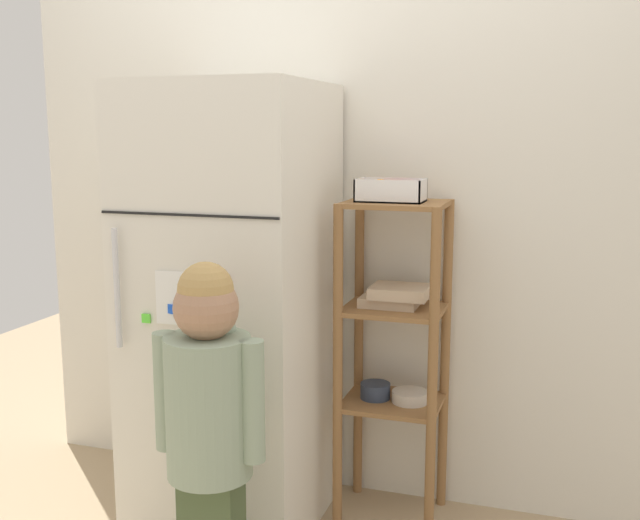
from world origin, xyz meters
The scene contains 5 objects.
kitchen_wall_back centered at (0.00, 0.39, 1.07)m, with size 2.64×0.03×2.14m, color silver.
refrigerator centered at (-0.27, 0.02, 0.82)m, with size 0.65×0.71×1.64m.
child_standing centered at (-0.10, -0.55, 0.67)m, with size 0.36×0.26×1.10m.
pantry_shelf_unit centered at (0.30, 0.19, 0.72)m, with size 0.38×0.33×1.22m.
fruit_bin centered at (0.28, 0.18, 1.26)m, with size 0.24×0.15×0.08m.
Camera 1 is at (0.87, -2.46, 1.47)m, focal length 41.96 mm.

